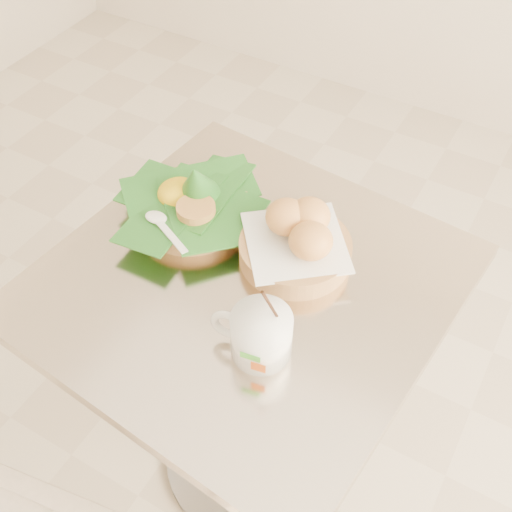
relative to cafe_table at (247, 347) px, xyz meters
The scene contains 5 objects.
floor 0.57m from the cafe_table, behind, with size 3.60×3.60×0.00m, color beige.
cafe_table is the anchor object (origin of this frame).
rice_basket 0.33m from the cafe_table, 153.02° to the left, with size 0.28×0.28×0.14m.
bread_basket 0.29m from the cafe_table, 60.27° to the left, with size 0.25×0.25×0.11m.
coffee_mug 0.31m from the cafe_table, 51.45° to the right, with size 0.14×0.11×0.18m.
Camera 1 is at (0.60, -0.65, 1.65)m, focal length 45.00 mm.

